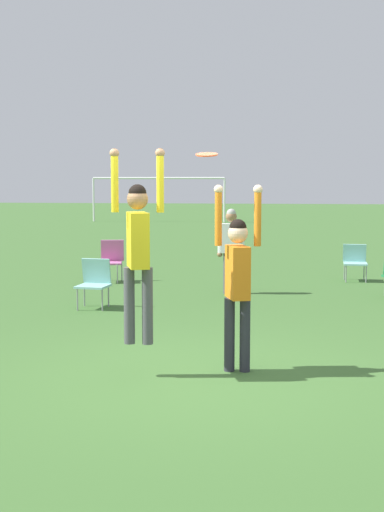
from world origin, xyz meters
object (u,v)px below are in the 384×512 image
Objects in this scene: frisbee at (207,155)px; person_jumping at (138,241)px; camping_chair_2 at (111,258)px; person_spectator_near at (231,244)px; person_defending at (238,274)px; camping_chair_1 at (95,280)px; camping_chair_3 at (355,260)px.

person_jumping is at bearing -152.02° from frisbee.
person_spectator_near reaches higher than camping_chair_2.
person_defending is 1.37m from frisbee.
person_spectator_near is (2.20, 1.80, 0.49)m from camping_chair_1.
person_jumping is 2.40× the size of camping_chair_2.
frisbee is at bearing -88.19° from person_spectator_near.
person_defending is 8.01m from camping_chair_3.
frisbee is at bearing 75.91° from camping_chair_3.
camping_chair_1 is at bearing 87.12° from camping_chair_2.
camping_chair_1 is 0.51× the size of person_spectator_near.
camping_chair_1 is 2.89m from person_spectator_near.
person_spectator_near is at bearing -134.15° from camping_chair_1.
camping_chair_3 is at bearing 40.48° from person_spectator_near.
person_jumping reaches higher than camping_chair_1.
camping_chair_2 is at bearing -174.10° from person_defending.
camping_chair_3 is at bearing 146.47° from person_defending.
frisbee is 4.85m from camping_chair_1.
camping_chair_2 reaches higher than camping_chair_3.
person_jumping reaches higher than frisbee.
person_spectator_near is at bearing 91.31° from frisbee.
frisbee reaches higher than camping_chair_3.
frisbee is 0.30× the size of camping_chair_1.
camping_chair_3 is (5.21, 0.80, -0.06)m from camping_chair_2.
camping_chair_2 is 5.27m from camping_chair_3.
frisbee is at bearing -80.65° from person_jumping.
person_jumping is 4.57m from camping_chair_1.
camping_chair_3 is 0.48× the size of person_spectator_near.
frisbee is 5.77m from person_spectator_near.
person_defending reaches higher than person_spectator_near.
frisbee reaches higher than camping_chair_2.
person_defending reaches higher than camping_chair_3.
person_jumping reaches higher than person_defending.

